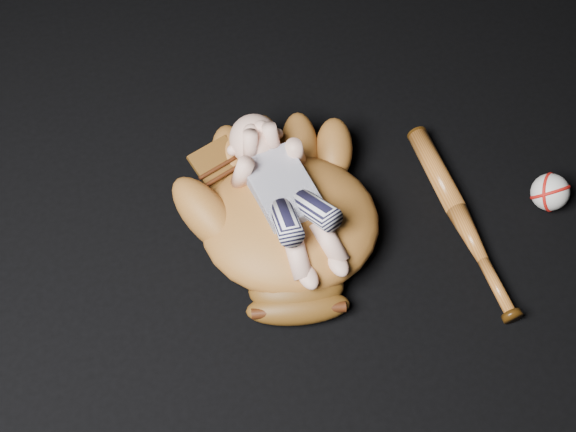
{
  "coord_description": "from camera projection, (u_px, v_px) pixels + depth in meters",
  "views": [
    {
      "loc": [
        -0.38,
        -0.71,
        1.24
      ],
      "look_at": [
        -0.18,
        0.01,
        0.08
      ],
      "focal_mm": 45.0,
      "sensor_mm": 36.0,
      "label": 1
    }
  ],
  "objects": [
    {
      "name": "baseball_glove",
      "position": [
        290.0,
        218.0,
        1.38
      ],
      "size": [
        0.51,
        0.56,
        0.15
      ],
      "primitive_type": null,
      "rotation": [
        0.0,
        0.0,
        -0.19
      ],
      "color": "brown",
      "rests_on": "ground"
    },
    {
      "name": "baseball_bat",
      "position": [
        462.0,
        220.0,
        1.44
      ],
      "size": [
        0.05,
        0.46,
        0.04
      ],
      "primitive_type": null,
      "rotation": [
        0.0,
        0.0,
        0.03
      ],
      "color": "#9F561E",
      "rests_on": "ground"
    },
    {
      "name": "newborn_baby",
      "position": [
        288.0,
        197.0,
        1.34
      ],
      "size": [
        0.23,
        0.4,
        0.15
      ],
      "primitive_type": null,
      "rotation": [
        0.0,
        0.0,
        0.16
      ],
      "color": "#E6AC94",
      "rests_on": "baseball_glove"
    },
    {
      "name": "baseball",
      "position": [
        550.0,
        192.0,
        1.46
      ],
      "size": [
        0.1,
        0.1,
        0.08
      ],
      "primitive_type": "sphere",
      "rotation": [
        0.0,
        0.0,
        0.43
      ],
      "color": "silver",
      "rests_on": "ground"
    }
  ]
}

